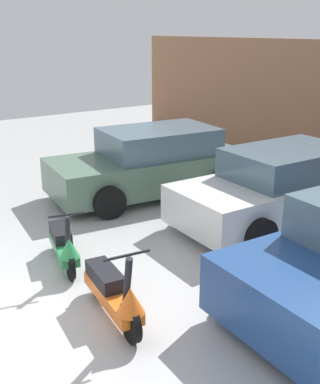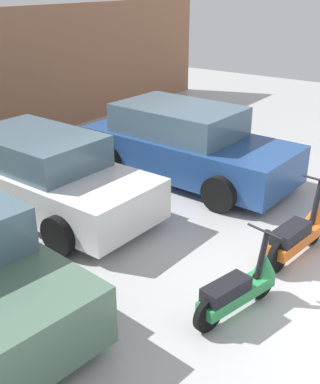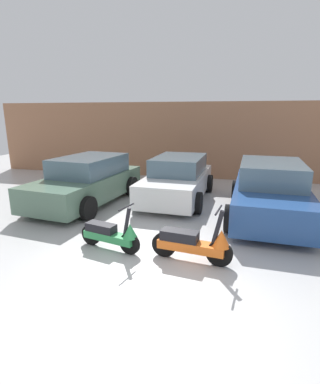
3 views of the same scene
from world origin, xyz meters
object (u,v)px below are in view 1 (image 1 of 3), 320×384
scooter_front_left (64,245)px  scooter_front_right (114,293)px  car_rear_center (280,187)px  car_rear_left (151,163)px

scooter_front_left → scooter_front_right: size_ratio=0.89×
scooter_front_right → car_rear_center: (-1.11, 4.25, 0.27)m
scooter_front_right → car_rear_center: 4.40m
car_rear_left → car_rear_center: bearing=119.0°
car_rear_left → scooter_front_right: bearing=57.4°
car_rear_left → car_rear_center: car_rear_left is taller
scooter_front_right → car_rear_left: 4.96m
scooter_front_left → car_rear_center: 4.20m
scooter_front_right → scooter_front_left: bearing=-176.1°
scooter_front_left → scooter_front_right: bearing=10.1°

